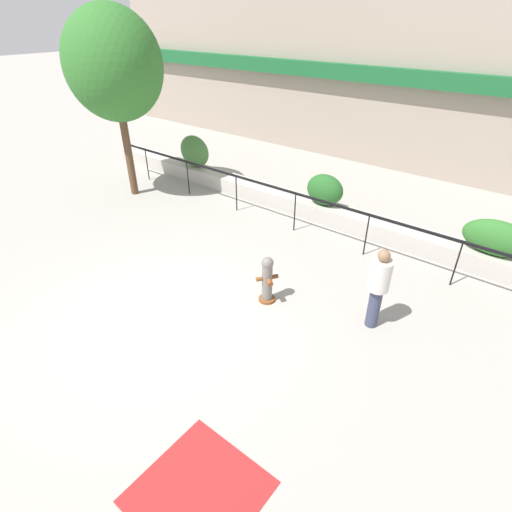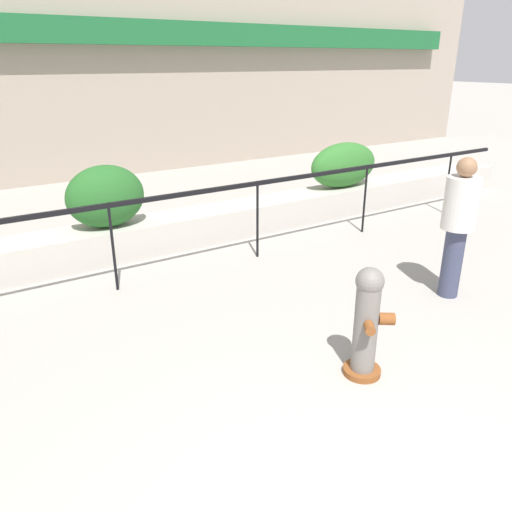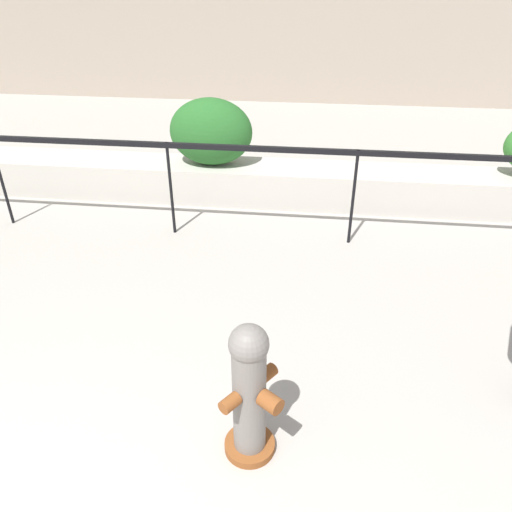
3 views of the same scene
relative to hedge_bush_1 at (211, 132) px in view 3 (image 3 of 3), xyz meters
The scene contains 4 objects.
planter_wall_low 0.75m from the hedge_bush_1, behind, with size 18.00×0.70×0.50m, color #B7B2A8.
fence_railing_segment 1.14m from the hedge_bush_1, 104.41° to the right, with size 15.00×0.05×1.15m.
hedge_bush_1 is the anchor object (origin of this frame).
fire_hydrant 4.31m from the hedge_bush_1, 75.61° to the right, with size 0.49×0.49×1.08m.
Camera 3 is at (1.66, -0.43, 2.96)m, focal length 35.00 mm.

